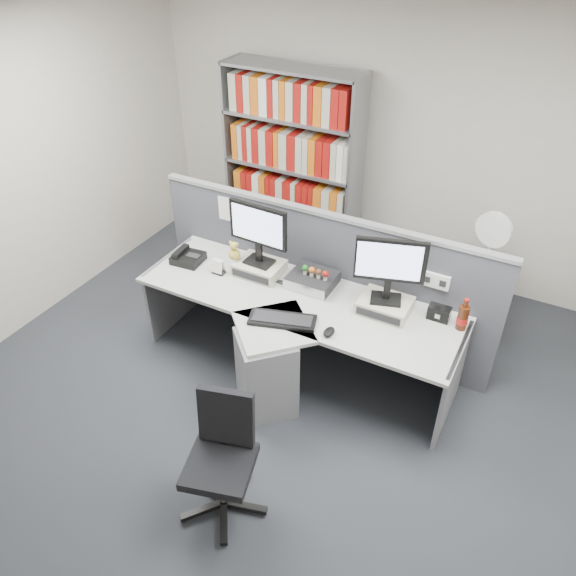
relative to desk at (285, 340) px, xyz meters
The scene contains 21 objects.
ground 0.75m from the desk, 90.00° to the right, with size 5.50×5.50×0.00m, color #32353B.
room_shell 1.46m from the desk, 90.00° to the right, with size 5.04×5.54×2.72m.
partition 0.68m from the desk, 89.59° to the left, with size 3.00×0.08×1.27m.
desk is the anchor object (origin of this frame).
monitor_riser_left 0.66m from the desk, 139.25° to the left, with size 0.38×0.31×0.10m.
monitor_riser_right 0.82m from the desk, 30.16° to the left, with size 0.38×0.31×0.10m.
monitor_left 0.90m from the desk, 139.11° to the left, with size 0.52×0.18×0.53m.
monitor_right 1.02m from the desk, 30.30° to the left, with size 0.50×0.22×0.53m.
desktop_pc 0.53m from the desk, 87.12° to the left, with size 0.36×0.32×0.10m.
figurines 0.59m from the desk, 82.91° to the left, with size 0.23×0.05×0.09m.
keyboard 0.30m from the desk, 71.04° to the right, with size 0.53×0.33×0.03m.
mouse 0.50m from the desk, ahead, with size 0.07×0.12×0.04m, color black.
desk_phone 1.15m from the desk, 167.20° to the left, with size 0.27×0.24×0.11m.
desk_calendar 0.84m from the desk, 163.57° to the left, with size 0.11×0.08×0.13m.
plush_toy 0.85m from the desk, 152.99° to the left, with size 0.10×0.10×0.17m.
speaker 1.19m from the desk, 24.54° to the left, with size 0.16×0.09×0.11m, color black.
cola_bottle 1.35m from the desk, 20.07° to the left, with size 0.08×0.08×0.26m.
shelving_unit 2.12m from the desk, 115.96° to the left, with size 1.41×0.40×2.00m.
filing_cabinet 1.85m from the desk, 49.39° to the left, with size 0.45×0.61×0.70m.
desk_fan 1.93m from the desk, 49.39° to the left, with size 0.31×0.18×0.52m.
office_chair 1.16m from the desk, 81.54° to the right, with size 0.57×0.55×0.86m.
Camera 1 is at (1.60, -2.36, 3.37)m, focal length 35.24 mm.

